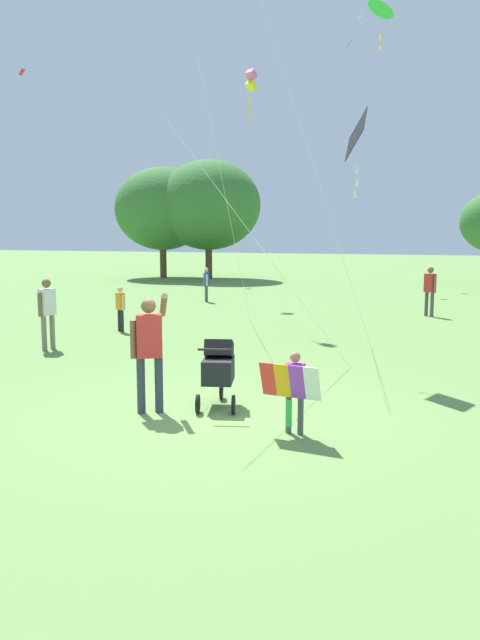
% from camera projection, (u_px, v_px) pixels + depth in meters
% --- Properties ---
extents(ground_plane, '(120.00, 120.00, 0.00)m').
position_uv_depth(ground_plane, '(218.00, 411.00, 9.52)').
color(ground_plane, '#668E47').
extents(child_with_butterfly_kite, '(0.81, 0.41, 1.09)m').
position_uv_depth(child_with_butterfly_kite, '(294.00, 385.00, 8.34)').
color(child_with_butterfly_kite, '#4C4C51').
rests_on(child_with_butterfly_kite, ground).
extents(person_adult_flyer, '(0.53, 0.65, 1.75)m').
position_uv_depth(person_adult_flyer, '(149.00, 344.00, 9.30)').
color(person_adult_flyer, '#33384C').
rests_on(person_adult_flyer, ground).
extents(stroller, '(0.67, 1.12, 1.03)m').
position_uv_depth(stroller, '(218.00, 367.00, 9.69)').
color(stroller, black).
rests_on(stroller, ground).
extents(kite_adult_black, '(2.33, 4.30, 4.89)m').
position_uv_depth(kite_adult_black, '(353.00, 141.00, 11.76)').
color(kite_adult_black, black).
rests_on(kite_adult_black, ground).
extents(kite_orange_delta, '(2.49, 2.42, 7.41)m').
position_uv_depth(kite_orange_delta, '(379.00, 14.00, 13.53)').
color(kite_orange_delta, green).
rests_on(kite_orange_delta, ground).
extents(kite_blue_high, '(0.49, 3.40, 6.97)m').
position_uv_depth(kite_blue_high, '(251.00, 84.00, 17.61)').
color(kite_blue_high, pink).
rests_on(kite_blue_high, ground).
extents(distant_kites_cluster, '(33.60, 11.41, 10.69)m').
position_uv_depth(distant_kites_cluster, '(418.00, 0.00, 25.51)').
color(distant_kites_cluster, pink).
extents(person_red_shirt, '(0.28, 0.50, 1.57)m').
position_uv_depth(person_red_shirt, '(47.00, 308.00, 14.22)').
color(person_red_shirt, '#7F705B').
rests_on(person_red_shirt, ground).
extents(person_sitting_far, '(0.31, 0.28, 1.19)m').
position_uv_depth(person_sitting_far, '(120.00, 305.00, 16.76)').
color(person_sitting_far, '#232328').
rests_on(person_sitting_far, ground).
extents(person_couple_left, '(0.37, 0.37, 1.52)m').
position_uv_depth(person_couple_left, '(430.00, 287.00, 19.67)').
color(person_couple_left, '#4C4C51').
rests_on(person_couple_left, ground).
extents(person_kid_running, '(0.27, 0.36, 1.25)m').
position_uv_depth(person_kid_running, '(206.00, 282.00, 23.56)').
color(person_kid_running, '#4C4C51').
rests_on(person_kid_running, ground).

